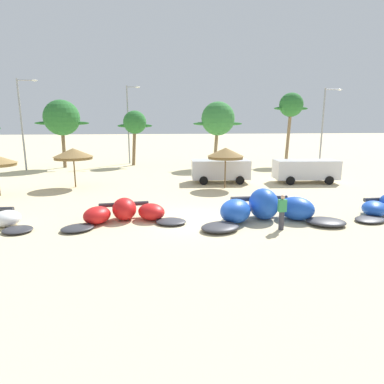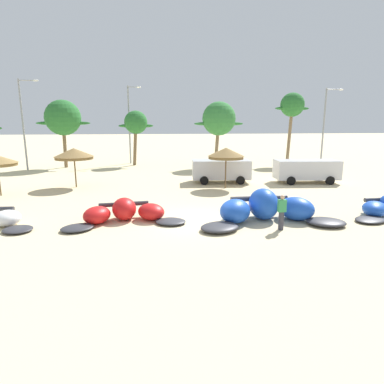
% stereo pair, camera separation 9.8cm
% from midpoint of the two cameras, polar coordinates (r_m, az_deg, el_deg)
% --- Properties ---
extents(ground_plane, '(260.00, 260.00, 0.00)m').
position_cam_midpoint_polar(ground_plane, '(16.33, 0.04, -4.91)').
color(ground_plane, beige).
extents(kite_left, '(6.05, 3.06, 1.12)m').
position_cam_midpoint_polar(kite_left, '(16.28, -11.95, -3.66)').
color(kite_left, '#333338').
rests_on(kite_left, ground).
extents(kite_left_of_center, '(7.39, 3.44, 1.56)m').
position_cam_midpoint_polar(kite_left_of_center, '(16.39, 12.79, -2.99)').
color(kite_left_of_center, '#333338').
rests_on(kite_left_of_center, ground).
extents(beach_umbrella_middle, '(2.89, 2.89, 2.95)m').
position_cam_midpoint_polar(beach_umbrella_middle, '(25.71, -20.32, 6.35)').
color(beach_umbrella_middle, brown).
rests_on(beach_umbrella_middle, ground).
extents(beach_umbrella_near_palms, '(2.70, 2.70, 3.01)m').
position_cam_midpoint_polar(beach_umbrella_near_palms, '(24.00, 5.82, 6.82)').
color(beach_umbrella_near_palms, brown).
rests_on(beach_umbrella_near_palms, ground).
extents(parked_van, '(5.18, 2.52, 1.84)m').
position_cam_midpoint_polar(parked_van, '(27.80, 19.10, 3.80)').
color(parked_van, silver).
rests_on(parked_van, ground).
extents(parked_car_second, '(4.81, 2.64, 1.84)m').
position_cam_midpoint_polar(parked_car_second, '(26.49, 4.68, 4.04)').
color(parked_car_second, silver).
rests_on(parked_car_second, ground).
extents(person_near_kites, '(0.36, 0.24, 1.62)m').
position_cam_midpoint_polar(person_near_kites, '(15.17, 15.39, -3.46)').
color(person_near_kites, '#383842').
rests_on(person_near_kites, ground).
extents(palm_left, '(5.62, 3.75, 7.20)m').
position_cam_midpoint_polar(palm_left, '(37.89, -22.05, 11.98)').
color(palm_left, brown).
rests_on(palm_left, ground).
extents(palm_left_of_gap, '(3.88, 2.59, 6.15)m').
position_cam_midpoint_polar(palm_left_of_gap, '(37.75, -10.13, 11.86)').
color(palm_left_of_gap, brown).
rests_on(palm_left_of_gap, ground).
extents(palm_center_left, '(5.39, 3.59, 7.04)m').
position_cam_midpoint_polar(palm_center_left, '(35.74, 4.51, 12.70)').
color(palm_center_left, '#7F6647').
rests_on(palm_center_left, ground).
extents(palm_center_right, '(4.10, 2.73, 8.20)m').
position_cam_midpoint_polar(palm_center_right, '(40.26, 16.99, 14.28)').
color(palm_center_right, '#7F6647').
rests_on(palm_center_right, ground).
extents(lamppost_west, '(2.00, 0.24, 9.05)m').
position_cam_midpoint_polar(lamppost_west, '(37.41, -27.72, 11.20)').
color(lamppost_west, gray).
rests_on(lamppost_west, ground).
extents(lamppost_west_center, '(1.61, 0.24, 9.00)m').
position_cam_midpoint_polar(lamppost_west_center, '(39.61, -11.10, 12.20)').
color(lamppost_west_center, gray).
rests_on(lamppost_west_center, ground).
extents(lamppost_east_center, '(2.08, 0.24, 8.55)m').
position_cam_midpoint_polar(lamppost_east_center, '(40.08, 22.22, 11.29)').
color(lamppost_east_center, gray).
rests_on(lamppost_east_center, ground).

